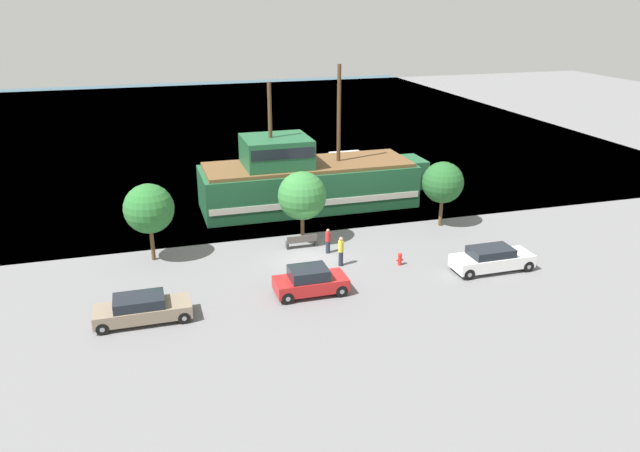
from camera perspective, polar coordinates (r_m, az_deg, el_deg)
ground_plane at (r=37.69m, az=-1.06°, el=-2.93°), size 160.00×160.00×0.00m
water_surface at (r=79.33m, az=-9.75°, el=9.25°), size 80.00×80.00×0.00m
pirate_ship at (r=46.33m, az=-1.29°, el=4.22°), size 17.03×5.51×10.34m
moored_boat_dockside at (r=57.41m, az=2.78°, el=5.86°), size 7.17×1.95×1.45m
parked_car_curb_front at (r=31.56m, az=-15.97°, el=-7.29°), size 4.60×1.81×1.35m
parked_car_curb_mid at (r=32.98m, az=-0.91°, el=-5.07°), size 3.83×1.84×1.51m
parked_car_curb_rear at (r=37.08m, az=15.43°, el=-2.92°), size 4.70×1.79×1.41m
fire_hydrant at (r=36.85m, az=7.31°, el=-2.96°), size 0.42×0.25×0.76m
bench_promenade_east at (r=39.03m, az=-1.68°, el=-1.38°), size 1.96×0.45×0.85m
pedestrian_walking_near at (r=36.32m, az=1.92°, el=-2.31°), size 0.32×0.32×1.78m
pedestrian_walking_far at (r=38.11m, az=0.73°, el=-1.38°), size 0.32×0.32×1.56m
tree_row_east at (r=37.63m, az=-15.38°, el=1.53°), size 2.93×2.93×4.70m
tree_row_mideast at (r=39.03m, az=-1.65°, el=2.77°), size 3.06×3.06×4.65m
tree_row_midwest at (r=42.78m, az=11.17°, el=3.92°), size 2.79×2.79×4.47m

